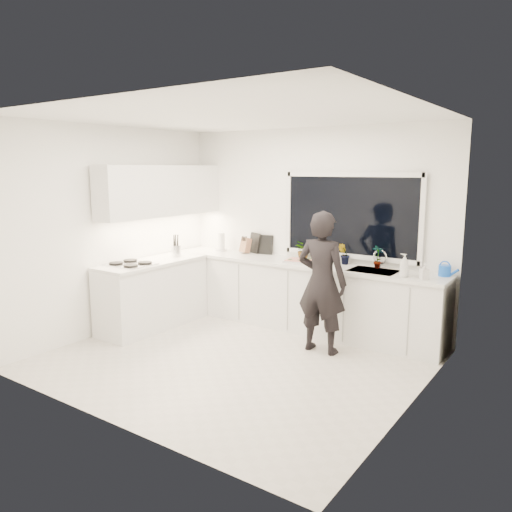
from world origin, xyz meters
The scene contains 25 objects.
floor centered at (0.00, 0.00, -0.01)m, with size 4.00×3.50×0.02m, color beige.
wall_back centered at (0.00, 1.76, 1.35)m, with size 4.00×0.02×2.70m, color white.
wall_left centered at (-2.01, 0.00, 1.35)m, with size 0.02×3.50×2.70m, color white.
wall_right centered at (2.01, 0.00, 1.35)m, with size 0.02×3.50×2.70m, color white.
ceiling centered at (0.00, 0.00, 2.71)m, with size 4.00×3.50×0.02m, color white.
window centered at (0.60, 1.73, 1.55)m, with size 1.80×0.02×1.00m, color black.
base_cabinets_back centered at (0.00, 1.45, 0.44)m, with size 3.92×0.58×0.88m, color white.
base_cabinets_left centered at (-1.67, 0.35, 0.44)m, with size 0.58×1.60×0.88m, color white.
countertop_back centered at (0.00, 1.44, 0.90)m, with size 3.94×0.62×0.04m, color silver.
countertop_left centered at (-1.67, 0.35, 0.90)m, with size 0.62×1.60×0.04m, color silver.
upper_cabinets centered at (-1.79, 0.70, 1.85)m, with size 0.34×2.10×0.70m, color white.
sink centered at (1.05, 1.45, 0.87)m, with size 0.58×0.42×0.14m, color silver.
faucet centered at (1.05, 1.65, 1.03)m, with size 0.03×0.03×0.22m, color silver.
stovetop centered at (-1.69, 0.00, 0.94)m, with size 0.56×0.48×0.03m, color black.
person centered at (0.67, 0.81, 0.84)m, with size 0.61×0.40×1.68m, color black.
pizza_tray centered at (0.05, 1.42, 0.94)m, with size 0.43×0.32×0.03m, color silver.
pizza centered at (0.05, 1.42, 0.95)m, with size 0.39×0.28×0.01m, color red.
watering_can centered at (1.85, 1.61, 0.98)m, with size 0.14×0.14×0.13m, color blue.
paper_towel_roll centered at (-1.42, 1.55, 1.05)m, with size 0.11×0.11×0.26m, color silver.
knife_block centered at (-0.99, 1.59, 1.03)m, with size 0.13×0.10×0.22m, color #9F6D4A.
utensil_crock centered at (-1.64, 0.80, 1.00)m, with size 0.13×0.13×0.16m, color silver.
picture_frame_large centered at (-0.70, 1.69, 1.06)m, with size 0.22×0.02×0.28m, color black.
picture_frame_small centered at (-0.90, 1.69, 1.07)m, with size 0.25×0.02×0.30m, color black.
herb_plants centered at (0.34, 1.61, 1.05)m, with size 1.30×0.30×0.29m.
soap_bottles centered at (1.54, 1.30, 1.04)m, with size 0.35×0.12×0.27m.
Camera 1 is at (3.28, -4.30, 2.16)m, focal length 35.00 mm.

